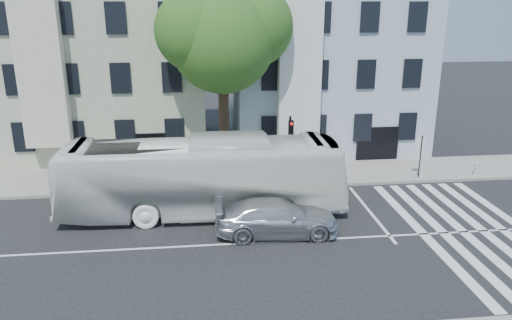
{
  "coord_description": "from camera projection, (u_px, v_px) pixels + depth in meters",
  "views": [
    {
      "loc": [
        -1.23,
        -18.33,
        9.45
      ],
      "look_at": [
        1.23,
        3.64,
        2.4
      ],
      "focal_mm": 35.0,
      "sensor_mm": 36.0,
      "label": 1
    }
  ],
  "objects": [
    {
      "name": "building_right",
      "position": [
        322.0,
        63.0,
        33.63
      ],
      "size": [
        12.0,
        10.0,
        11.0
      ],
      "primitive_type": "cube",
      "color": "#A4B5C3",
      "rests_on": "ground"
    },
    {
      "name": "ground",
      "position": [
        236.0,
        244.0,
        20.36
      ],
      "size": [
        120.0,
        120.0,
        0.0
      ],
      "primitive_type": "plane",
      "color": "black",
      "rests_on": "ground"
    },
    {
      "name": "fire_hydrant",
      "position": [
        476.0,
        168.0,
        27.92
      ],
      "size": [
        0.45,
        0.31,
        0.78
      ],
      "rotation": [
        0.0,
        0.0,
        0.42
      ],
      "color": "#B6B6B2",
      "rests_on": "sidewalk_far"
    },
    {
      "name": "far_sign_pole",
      "position": [
        421.0,
        151.0,
        27.23
      ],
      "size": [
        0.42,
        0.21,
        2.36
      ],
      "rotation": [
        0.0,
        0.0,
        -0.29
      ],
      "color": "black",
      "rests_on": "sidewalk_far"
    },
    {
      "name": "sedan",
      "position": [
        277.0,
        217.0,
        21.02
      ],
      "size": [
        2.32,
        5.29,
        1.51
      ],
      "primitive_type": "imported",
      "rotation": [
        0.0,
        0.0,
        1.53
      ],
      "color": "silver",
      "rests_on": "ground"
    },
    {
      "name": "street_tree",
      "position": [
        223.0,
        33.0,
        26.25
      ],
      "size": [
        7.3,
        5.9,
        11.1
      ],
      "color": "#2D2116",
      "rests_on": "ground"
    },
    {
      "name": "bus",
      "position": [
        203.0,
        177.0,
        22.77
      ],
      "size": [
        3.15,
        13.0,
        3.61
      ],
      "primitive_type": "imported",
      "rotation": [
        0.0,
        0.0,
        1.56
      ],
      "color": "white",
      "rests_on": "ground"
    },
    {
      "name": "building_left",
      "position": [
        110.0,
        65.0,
        32.14
      ],
      "size": [
        12.0,
        10.0,
        11.0
      ],
      "primitive_type": "cube",
      "color": "#A2A68B",
      "rests_on": "ground"
    },
    {
      "name": "traffic_signal",
      "position": [
        290.0,
        142.0,
        26.11
      ],
      "size": [
        0.4,
        0.51,
        3.77
      ],
      "rotation": [
        0.0,
        0.0,
        0.03
      ],
      "color": "black",
      "rests_on": "ground"
    },
    {
      "name": "hedge",
      "position": [
        184.0,
        178.0,
        26.4
      ],
      "size": [
        8.3,
        3.61,
        0.7
      ],
      "primitive_type": null,
      "rotation": [
        0.0,
        0.0,
        0.34
      ],
      "color": "#2E541B",
      "rests_on": "sidewalk_far"
    },
    {
      "name": "sidewalk_far",
      "position": [
        226.0,
        177.0,
        27.91
      ],
      "size": [
        80.0,
        4.0,
        0.15
      ],
      "primitive_type": "cube",
      "color": "gray",
      "rests_on": "ground"
    }
  ]
}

